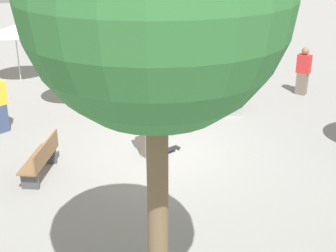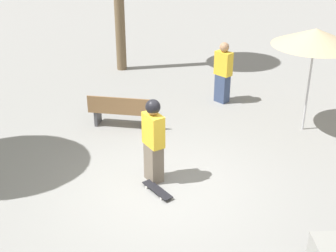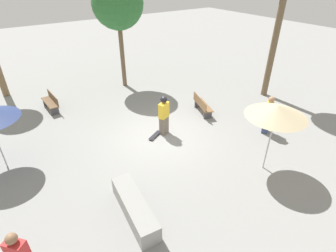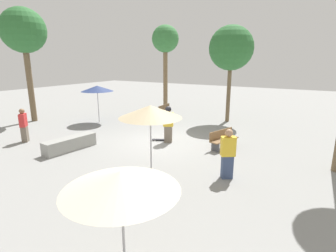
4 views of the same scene
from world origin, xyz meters
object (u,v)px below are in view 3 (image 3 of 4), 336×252
at_px(skateboard, 155,135).
at_px(bystander_watching, 268,115).
at_px(bench_near, 51,102).
at_px(bench_far, 202,105).
at_px(palm_tree_center_right, 118,4).
at_px(skater_main, 164,114).
at_px(concrete_ledge, 135,208).
at_px(shade_umbrella_tan, 277,111).

xyz_separation_m(skateboard, bystander_watching, (2.47, 4.27, 0.81)).
relative_size(bench_near, bystander_watching, 0.93).
height_order(skateboard, bench_far, bench_far).
distance_m(bench_near, bench_far, 7.73).
relative_size(skateboard, bench_far, 0.48).
relative_size(bench_near, palm_tree_center_right, 0.27).
bearing_deg(skater_main, palm_tree_center_right, -122.77).
xyz_separation_m(skater_main, bench_far, (-0.50, 2.64, -0.55)).
relative_size(concrete_ledge, shade_umbrella_tan, 0.96).
bearing_deg(bystander_watching, bench_near, -80.67).
relative_size(skateboard, shade_umbrella_tan, 0.31).
distance_m(skater_main, skateboard, 1.03).
relative_size(skateboard, palm_tree_center_right, 0.13).
bearing_deg(palm_tree_center_right, shade_umbrella_tan, 3.94).
distance_m(bench_far, shade_umbrella_tan, 5.02).
relative_size(bench_far, bystander_watching, 0.95).
bearing_deg(palm_tree_center_right, skater_main, -9.84).
relative_size(bench_far, palm_tree_center_right, 0.27).
bearing_deg(skateboard, bench_far, 161.77).
bearing_deg(skater_main, concrete_ledge, 22.45).
relative_size(skateboard, concrete_ledge, 0.32).
xyz_separation_m(concrete_ledge, palm_tree_center_right, (-9.23, 4.25, 4.37)).
bearing_deg(palm_tree_center_right, bench_far, 16.30).
bearing_deg(concrete_ledge, palm_tree_center_right, 155.26).
distance_m(bench_near, bystander_watching, 10.59).
relative_size(bench_near, bench_far, 0.98).
height_order(skateboard, palm_tree_center_right, palm_tree_center_right).
distance_m(bench_far, palm_tree_center_right, 7.10).
bearing_deg(bench_far, palm_tree_center_right, -145.06).
xyz_separation_m(skater_main, shade_umbrella_tan, (4.03, 1.72, 1.41)).
height_order(bench_near, bench_far, same).
xyz_separation_m(skateboard, concrete_ledge, (3.26, -2.74, 0.24)).
relative_size(bench_near, shade_umbrella_tan, 0.63).
height_order(shade_umbrella_tan, bystander_watching, shade_umbrella_tan).
bearing_deg(concrete_ledge, skateboard, 139.96).
bearing_deg(concrete_ledge, shade_umbrella_tan, 81.12).
relative_size(shade_umbrella_tan, bystander_watching, 1.49).
xyz_separation_m(skater_main, bench_near, (-5.16, -3.54, -0.55)).
relative_size(bench_far, shade_umbrella_tan, 0.64).
bearing_deg(bench_near, palm_tree_center_right, -83.20).
xyz_separation_m(shade_umbrella_tan, bystander_watching, (-1.56, 2.07, -1.51)).
xyz_separation_m(concrete_ledge, bench_far, (-3.76, 5.85, 0.13)).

